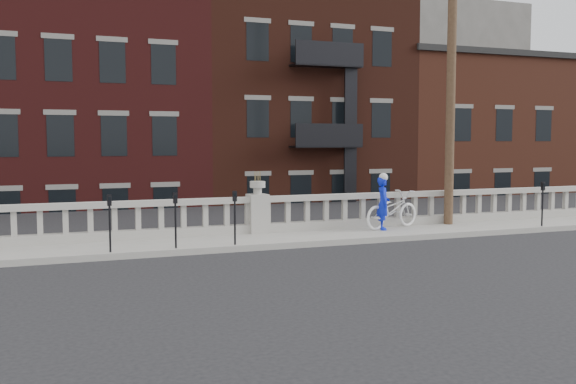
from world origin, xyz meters
name	(u,v)px	position (x,y,z in m)	size (l,w,h in m)	color
ground	(312,262)	(0.00, 0.00, 0.00)	(120.00, 120.00, 0.00)	black
sidewalk	(269,240)	(0.00, 3.00, 0.07)	(32.00, 2.20, 0.15)	gray
balustrade	(258,216)	(0.00, 3.95, 0.64)	(28.00, 0.34, 1.03)	gray
planter_pedestal	(258,209)	(0.00, 3.95, 0.83)	(0.55, 0.55, 1.76)	gray
lower_level	(160,143)	(0.56, 23.04, 2.63)	(80.00, 44.00, 20.80)	#605E59
utility_pole	(451,60)	(6.20, 3.60, 5.24)	(1.60, 0.28, 10.00)	#422D1E
parking_meter_b	(110,217)	(-4.25, 2.15, 1.00)	(0.10, 0.09, 1.36)	black
parking_meter_c	(175,214)	(-2.70, 2.15, 1.00)	(0.10, 0.09, 1.36)	black
parking_meter_d	(235,211)	(-1.20, 2.15, 1.00)	(0.10, 0.09, 1.36)	black
parking_meter_e	(543,199)	(8.59, 2.15, 1.00)	(0.10, 0.09, 1.36)	black
bicycle	(392,210)	(4.05, 3.41, 0.71)	(0.74, 2.13, 1.12)	white
cyclist	(383,203)	(3.63, 3.20, 0.93)	(0.57, 0.38, 1.57)	#0D1FC8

